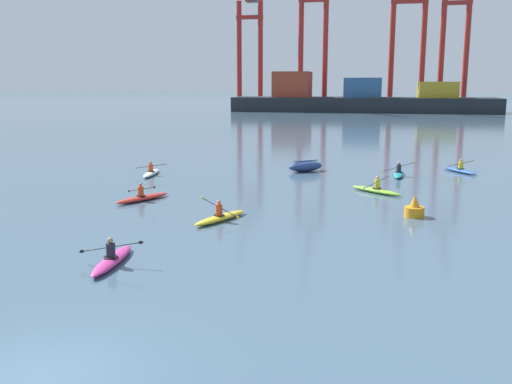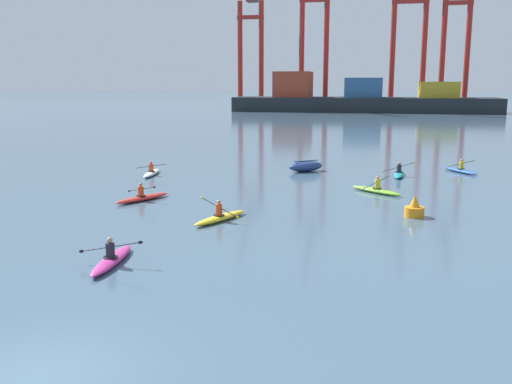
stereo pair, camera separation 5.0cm
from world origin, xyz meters
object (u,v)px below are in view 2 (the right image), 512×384
at_px(gantry_crane_east_mid, 409,26).
at_px(kayak_red, 142,197).
at_px(kayak_lime, 376,190).
at_px(kayak_blue, 460,170).
at_px(capsized_dinghy, 306,166).
at_px(kayak_magenta, 112,259).
at_px(container_barge, 360,99).
at_px(channel_buoy, 414,209).
at_px(kayak_teal, 399,173).
at_px(kayak_white, 152,173).
at_px(gantry_crane_east, 457,27).
at_px(kayak_yellow, 220,217).
at_px(gantry_crane_west_mid, 314,23).
at_px(gantry_crane_west, 250,35).

xyz_separation_m(gantry_crane_east_mid, kayak_red, (-16.84, -105.77, -18.19)).
xyz_separation_m(kayak_lime, kayak_blue, (5.51, 8.75, 0.00)).
height_order(capsized_dinghy, kayak_blue, kayak_blue).
bearing_deg(kayak_magenta, container_barge, 87.98).
relative_size(capsized_dinghy, channel_buoy, 2.70).
relative_size(capsized_dinghy, kayak_red, 0.82).
relative_size(gantry_crane_east_mid, kayak_teal, 10.25).
bearing_deg(kayak_lime, kayak_white, 168.16).
height_order(kayak_lime, kayak_white, same).
xyz_separation_m(kayak_magenta, kayak_white, (-6.12, 17.92, 0.00)).
xyz_separation_m(gantry_crane_east, kayak_lime, (-14.96, -101.76, -17.66)).
xyz_separation_m(kayak_yellow, kayak_blue, (12.17, 16.90, 0.00)).
relative_size(gantry_crane_west_mid, capsized_dinghy, 15.22).
distance_m(gantry_crane_west, capsized_dinghy, 101.66).
xyz_separation_m(channel_buoy, kayak_teal, (-0.40, 11.75, -0.19)).
relative_size(container_barge, kayak_lime, 18.21).
xyz_separation_m(container_barge, gantry_crane_west, (-26.66, 11.68, 14.62)).
relative_size(channel_buoy, kayak_magenta, 0.29).
bearing_deg(capsized_dinghy, kayak_white, -158.71).
relative_size(capsized_dinghy, kayak_white, 0.78).
relative_size(container_barge, kayak_yellow, 16.32).
distance_m(gantry_crane_west, gantry_crane_east_mid, 36.53).
relative_size(gantry_crane_east_mid, gantry_crane_east, 1.03).
xyz_separation_m(kayak_magenta, kayak_blue, (14.04, 23.60, 0.00)).
height_order(gantry_crane_west_mid, kayak_teal, gantry_crane_west_mid).
xyz_separation_m(kayak_magenta, kayak_teal, (9.91, 21.13, 0.00)).
bearing_deg(gantry_crane_west, gantry_crane_west_mid, -11.96).
bearing_deg(kayak_blue, kayak_yellow, -125.76).
bearing_deg(gantry_crane_east, kayak_yellow, -101.13).
bearing_deg(gantry_crane_west_mid, gantry_crane_east, 2.80).
bearing_deg(gantry_crane_east_mid, gantry_crane_east, 4.58).
distance_m(kayak_red, kayak_white, 8.37).
distance_m(container_barge, kayak_red, 96.97).
height_order(kayak_yellow, kayak_blue, kayak_yellow).
bearing_deg(gantry_crane_east_mid, container_barge, -137.04).
relative_size(channel_buoy, kayak_lime, 0.33).
height_order(kayak_white, kayak_blue, same).
bearing_deg(kayak_yellow, gantry_crane_west, 102.49).
bearing_deg(kayak_yellow, capsized_dinghy, 83.18).
bearing_deg(kayak_red, container_barge, 85.81).
bearing_deg(kayak_teal, kayak_magenta, -115.14).
bearing_deg(capsized_dinghy, channel_buoy, -61.73).
bearing_deg(kayak_yellow, gantry_crane_east, 78.87).
bearing_deg(gantry_crane_east, channel_buoy, -97.00).
bearing_deg(kayak_white, kayak_yellow, -54.55).
distance_m(channel_buoy, kayak_white, 18.52).
relative_size(kayak_lime, kayak_teal, 0.88).
height_order(kayak_magenta, kayak_lime, same).
height_order(gantry_crane_west_mid, kayak_yellow, gantry_crane_west_mid).
height_order(kayak_teal, kayak_yellow, kayak_teal).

